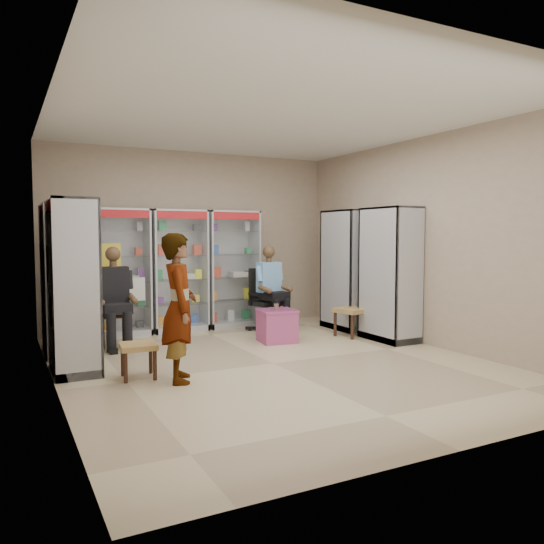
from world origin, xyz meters
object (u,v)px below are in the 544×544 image
standing_man (179,308)px  cabinet_left_far (63,279)px  cabinet_back_left (120,272)px  pink_trunk (277,326)px  cabinet_right_far (347,270)px  cabinet_right_near (390,274)px  woven_stool_b (139,361)px  seated_shopkeeper (268,291)px  woven_stool_a (351,322)px  wooden_chair (113,313)px  cabinet_back_mid (179,271)px  cabinet_left_near (73,286)px  office_chair (267,300)px  cabinet_back_right (232,269)px

standing_man → cabinet_left_far: bearing=40.2°
cabinet_back_left → pink_trunk: bearing=-38.7°
cabinet_right_far → cabinet_right_near: size_ratio=1.00×
pink_trunk → woven_stool_b: (-2.30, -1.06, -0.05)m
cabinet_right_near → standing_man: 3.58m
seated_shopkeeper → pink_trunk: 0.98m
woven_stool_a → woven_stool_b: 3.65m
wooden_chair → standing_man: size_ratio=0.58×
cabinet_back_mid → cabinet_left_near: (-1.88, -2.03, 0.00)m
woven_stool_a → office_chair: bearing=132.4°
cabinet_left_far → woven_stool_b: cabinet_left_far is taller
cabinet_back_mid → seated_shopkeeper: (1.29, -0.73, -0.34)m
cabinet_back_mid → cabinet_back_right: same height
woven_stool_a → wooden_chair: bearing=163.9°
office_chair → woven_stool_b: bearing=-152.1°
cabinet_right_far → office_chair: cabinet_right_far is taller
cabinet_right_far → woven_stool_a: cabinet_right_far is taller
cabinet_back_mid → cabinet_left_near: bearing=-132.8°
cabinet_back_mid → wooden_chair: bearing=-148.7°
cabinet_right_near → cabinet_left_far: bearing=73.7°
office_chair → cabinet_right_far: bearing=-28.6°
cabinet_left_near → seated_shopkeeper: bearing=112.3°
pink_trunk → cabinet_left_near: bearing=-171.0°
pink_trunk → cabinet_right_far: bearing=15.8°
cabinet_right_far → woven_stool_b: 4.23m
cabinet_left_far → pink_trunk: 3.06m
cabinet_back_right → woven_stool_b: (-2.24, -2.64, -0.81)m
cabinet_back_left → woven_stool_a: bearing=-28.4°
office_chair → seated_shopkeeper: size_ratio=0.79×
wooden_chair → office_chair: office_chair is taller
cabinet_right_far → office_chair: 1.45m
cabinet_back_right → cabinet_right_far: size_ratio=1.00×
cabinet_right_near → seated_shopkeeper: cabinet_right_near is taller
cabinet_back_right → wooden_chair: 2.33m
cabinet_back_left → woven_stool_b: size_ratio=5.15×
cabinet_left_far → woven_stool_a: cabinet_left_far is taller
cabinet_back_left → wooden_chair: size_ratio=2.13×
office_chair → cabinet_back_right: bearing=107.5°
cabinet_right_near → office_chair: bearing=39.7°
office_chair → wooden_chair: bearing=171.9°
cabinet_left_near → standing_man: cabinet_left_near is taller
cabinet_back_right → cabinet_right_near: 2.76m
seated_shopkeeper → woven_stool_a: size_ratio=2.96×
wooden_chair → woven_stool_b: wooden_chair is taller
pink_trunk → office_chair: bearing=72.5°
office_chair → cabinet_right_near: bearing=-59.6°
office_chair → woven_stool_a: office_chair is taller
cabinet_back_mid → woven_stool_a: size_ratio=4.48×
cabinet_back_right → cabinet_left_far: size_ratio=1.00×
cabinet_back_left → office_chair: bearing=-16.9°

